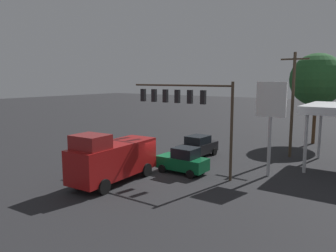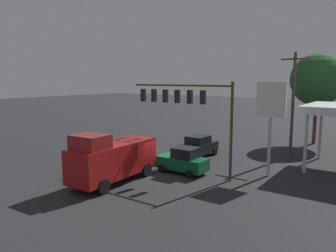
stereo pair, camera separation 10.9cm
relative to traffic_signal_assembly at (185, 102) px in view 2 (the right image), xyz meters
name	(u,v)px [view 2 (the right image)]	position (x,y,z in m)	size (l,w,h in m)	color
ground_plane	(153,172)	(1.85, 1.54, -5.32)	(200.00, 200.00, 0.00)	#262628
traffic_signal_assembly	(185,102)	(0.00, 0.00, 0.00)	(8.54, 0.43, 6.83)	#473828
utility_pole	(293,102)	(-5.28, -9.53, -0.38)	(2.40, 0.26, 9.32)	#473828
price_sign	(271,107)	(-5.56, -2.61, -0.25)	(2.11, 0.27, 6.81)	#B7B7BC
delivery_truck	(112,158)	(2.63, 5.04, -3.62)	(2.80, 6.90, 3.58)	maroon
sedan_waiting	(198,146)	(1.59, -4.78, -4.37)	(2.20, 4.47, 1.93)	black
hatchback_crossing	(183,161)	(-0.09, 0.34, -4.37)	(3.81, 1.98, 1.97)	#0C592D
street_tree	(318,80)	(-5.68, -17.36, 1.59)	(5.60, 5.60, 9.72)	#4C331E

